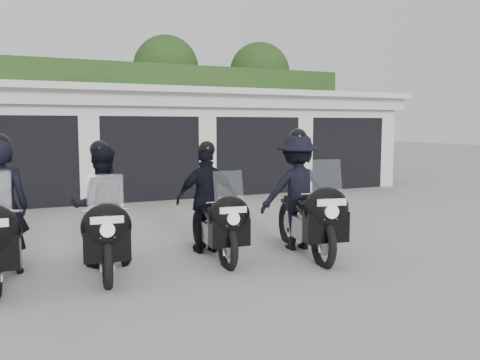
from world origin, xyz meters
name	(u,v)px	position (x,y,z in m)	size (l,w,h in m)	color
ground	(240,246)	(0.00, 0.00, 0.00)	(80.00, 80.00, 0.00)	gray
garage_block	(129,143)	(0.00, 8.06, 1.42)	(16.40, 6.80, 2.96)	silver
background_vegetation	(110,105)	(0.37, 12.92, 2.77)	(20.00, 3.90, 5.80)	#1B3D16
police_bike_a	(0,221)	(-3.53, -0.42, 0.76)	(0.80, 2.21, 1.92)	black
police_bike_b	(102,214)	(-2.27, -0.42, 0.77)	(0.89, 2.08, 1.82)	black
police_bike_c	(210,206)	(-0.64, -0.33, 0.75)	(1.01, 2.05, 1.78)	black
police_bike_d	(301,198)	(0.73, -0.71, 0.84)	(1.28, 2.25, 1.97)	black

